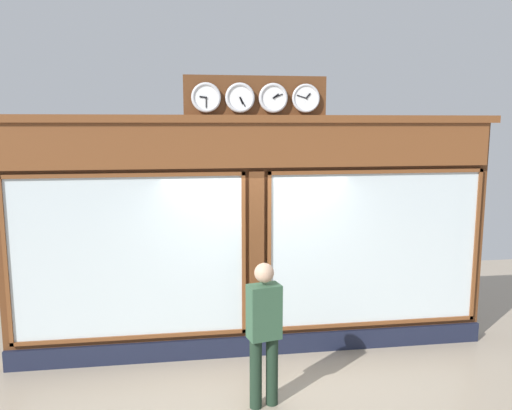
% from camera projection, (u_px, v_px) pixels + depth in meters
% --- Properties ---
extents(shop_facade, '(6.81, 0.42, 3.83)m').
position_uv_depth(shop_facade, '(255.00, 236.00, 7.09)').
color(shop_facade, '#5B3319').
rests_on(shop_facade, ground_plane).
extents(pedestrian, '(0.40, 0.30, 1.69)m').
position_uv_depth(pedestrian, '(264.00, 329.00, 5.77)').
color(pedestrian, '#1C2F21').
rests_on(pedestrian, ground_plane).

